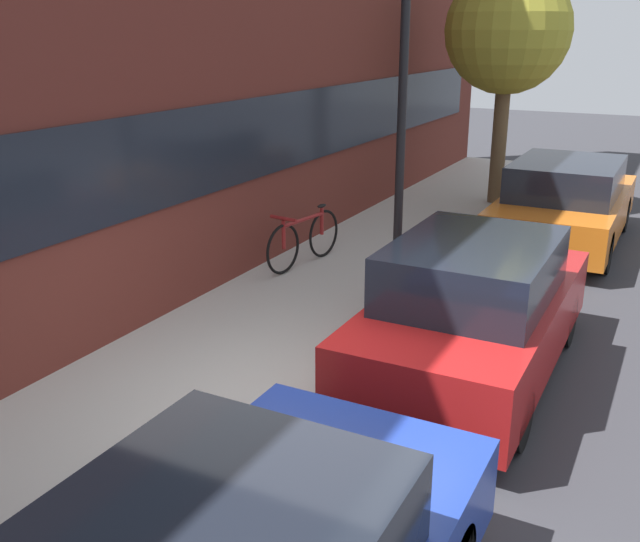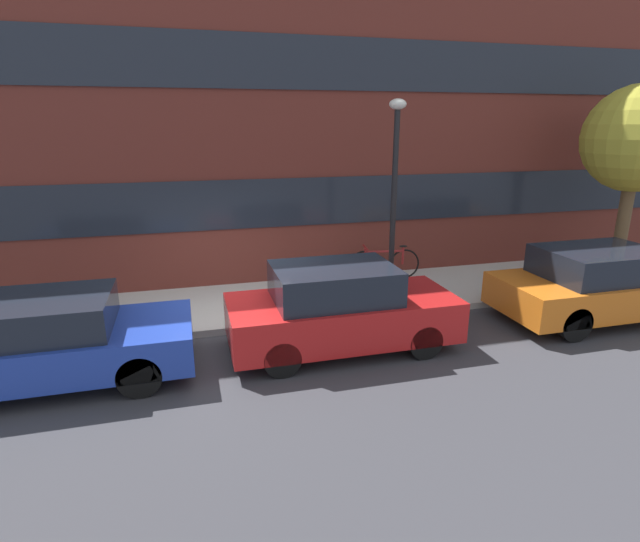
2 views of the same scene
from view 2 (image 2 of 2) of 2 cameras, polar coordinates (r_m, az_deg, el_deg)
name	(u,v)px [view 2 (image 2 of 2)]	position (r m, az deg, el deg)	size (l,w,h in m)	color
ground_plane	(237,334)	(9.40, -9.45, -7.12)	(56.00, 56.00, 0.00)	#333338
sidewalk_strip	(230,306)	(10.58, -10.22, -4.01)	(28.00, 2.61, 0.13)	#B2AFA8
rowhouse_facade	(212,84)	(11.69, -12.25, 20.12)	(28.00, 1.02, 9.04)	maroon
parked_car_blue	(48,341)	(8.41, -28.64, -7.02)	(4.02, 1.73, 1.34)	#1E3899
parked_car_red	(340,309)	(8.47, 2.32, -4.36)	(3.85, 1.64, 1.48)	#AD1919
parked_car_orange	(601,284)	(11.24, 29.47, -1.30)	(4.22, 1.80, 1.42)	#D16619
fire_hydrant	(40,314)	(10.05, -29.38, -4.33)	(0.51, 0.28, 0.77)	red
bicycle	(384,263)	(11.96, 7.35, 0.94)	(1.70, 0.44, 0.82)	black
street_tree	(638,140)	(13.42, 32.54, 12.51)	(2.35, 2.35, 4.45)	brown
lamp_post	(395,181)	(9.85, 8.52, 10.16)	(0.32, 0.32, 4.04)	black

